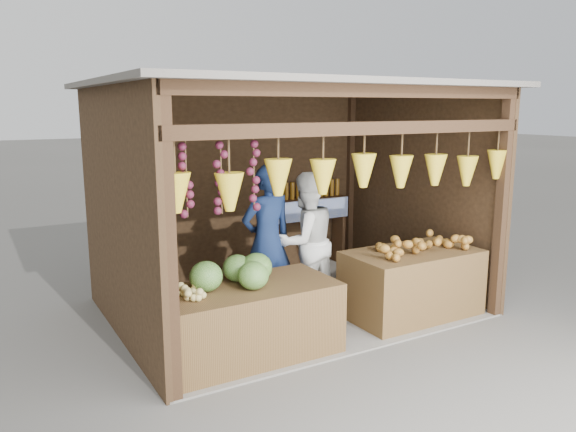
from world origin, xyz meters
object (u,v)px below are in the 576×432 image
Objects in this scene: counter_right at (412,284)px; vendor_seated at (142,251)px; woman_standing at (306,242)px; counter_left at (246,322)px; man_standing at (267,242)px.

vendor_seated is (-2.80, 1.12, 0.50)m from counter_right.
counter_right is 1.37× the size of vendor_seated.
woman_standing is (-0.94, 0.82, 0.44)m from counter_right.
woman_standing is (1.19, 0.85, 0.47)m from counter_left.
counter_right reaches higher than counter_left.
woman_standing reaches higher than vendor_seated.
woman_standing reaches higher than counter_right.
counter_left is 1.06× the size of woman_standing.
vendor_seated reaches higher than counter_left.
man_standing is (-1.45, 0.83, 0.50)m from counter_right.
man_standing is at bearing -157.40° from vendor_seated.
counter_right is 0.86× the size of man_standing.
counter_left is at bearing -179.22° from counter_right.
woman_standing reaches higher than counter_left.
counter_right is 0.92× the size of woman_standing.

